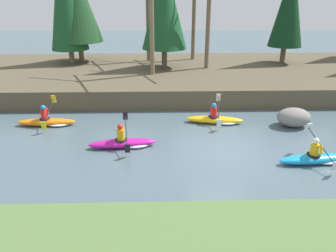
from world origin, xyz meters
TOP-DOWN VIEW (x-y plane):
  - ground_plane at (0.00, 0.00)m, footprint 90.00×90.00m
  - riverbank_far at (0.00, 10.70)m, footprint 44.00×11.59m
  - conifer_tree_left at (-8.16, 13.09)m, footprint 3.42×3.42m
  - conifer_tree_mid_left at (-2.05, 10.79)m, footprint 2.96×2.96m
  - conifer_tree_centre at (6.56, 12.17)m, footprint 2.36×2.36m
  - bare_tree_upstream at (-3.16, 13.35)m, footprint 3.68×3.63m
  - bare_tree_mid_upstream at (-2.81, 8.93)m, footprint 4.15×4.10m
  - bare_tree_mid_downstream at (0.21, 13.88)m, footprint 3.84×3.79m
  - bare_tree_downstream at (0.83, 10.68)m, footprint 4.28×4.23m
  - kayaker_lead at (3.34, -0.98)m, footprint 2.79×2.07m
  - kayaker_middle at (0.31, 3.06)m, footprint 2.80×2.07m
  - kayaker_trailing at (-3.82, 0.55)m, footprint 2.79×2.07m
  - kayaker_far_back at (-7.64, 2.99)m, footprint 2.77×2.06m
  - boulder_midstream at (3.82, 2.59)m, footprint 1.55×1.21m

SIDE VIEW (x-z plane):
  - ground_plane at x=0.00m, z-range 0.00..0.00m
  - kayaker_lead at x=3.34m, z-range -0.40..0.80m
  - kayaker_middle at x=0.31m, z-range -0.40..0.80m
  - kayaker_trailing at x=-3.82m, z-range -0.40..0.80m
  - kayaker_far_back at x=-7.64m, z-range -0.40..0.80m
  - boulder_midstream at x=3.82m, z-range 0.00..0.87m
  - riverbank_far at x=0.00m, z-range 0.00..1.06m
  - bare_tree_upstream at x=-3.16m, z-range 0.86..7.54m
  - bare_tree_mid_downstream at x=0.21m, z-range 0.85..7.84m
  - bare_tree_mid_upstream at x=-2.81m, z-range 0.84..8.41m
  - bare_tree_downstream at x=0.83m, z-range 0.83..8.66m
  - conifer_tree_centre at x=6.56m, z-range 1.64..8.41m
  - conifer_tree_mid_left at x=-2.05m, z-range 1.69..8.57m
  - conifer_tree_left at x=-8.16m, z-range 1.78..8.51m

